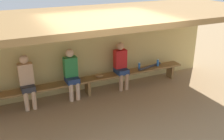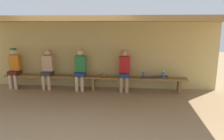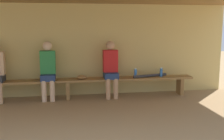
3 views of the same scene
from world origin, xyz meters
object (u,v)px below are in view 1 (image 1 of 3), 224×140
bench (88,81)px  water_bottle_blue (139,66)px  player_near_post (121,64)px  water_bottle_orange (158,63)px  baseball_bat (150,66)px  player_leftmost (71,72)px  player_in_blue (27,80)px  baseball_glove_tan (99,76)px

bench → water_bottle_blue: (1.61, 0.01, 0.18)m
player_near_post → water_bottle_blue: 0.62m
water_bottle_orange → baseball_bat: water_bottle_orange is taller
player_near_post → water_bottle_orange: player_near_post is taller
player_leftmost → water_bottle_blue: player_leftmost is taller
bench → player_in_blue: size_ratio=4.49×
water_bottle_orange → player_in_blue: bearing=179.9°
player_in_blue → baseball_bat: size_ratio=1.49×
bench → baseball_bat: 1.98m
player_near_post → player_leftmost: bearing=180.0°
bench → player_in_blue: player_in_blue is taller
player_in_blue → baseball_bat: player_in_blue is taller
player_leftmost → baseball_glove_tan: bearing=-2.0°
player_near_post → player_leftmost: size_ratio=1.00×
bench → water_bottle_orange: 2.26m
player_near_post → water_bottle_orange: size_ratio=5.90×
water_bottle_orange → baseball_glove_tan: size_ratio=0.94×
player_in_blue → baseball_glove_tan: size_ratio=5.56×
player_in_blue → water_bottle_orange: 3.80m
player_leftmost → baseball_glove_tan: 0.79m
baseball_glove_tan → water_bottle_orange: bearing=-149.1°
player_leftmost → bench: bearing=-0.4°
player_near_post → baseball_bat: player_near_post is taller
water_bottle_orange → water_bottle_blue: bearing=178.9°
player_in_blue → water_bottle_orange: player_in_blue is taller
player_near_post → baseball_bat: 0.99m
baseball_glove_tan → baseball_bat: bearing=-149.0°
water_bottle_blue → bench: bearing=-179.6°
player_leftmost → baseball_bat: bearing=-0.1°
bench → player_in_blue: 1.58m
bench → player_near_post: (1.01, 0.00, 0.34)m
player_leftmost → water_bottle_orange: player_leftmost is taller
player_near_post → baseball_glove_tan: size_ratio=5.56×
bench → player_leftmost: 0.55m
player_in_blue → player_leftmost: size_ratio=1.00×
player_near_post → baseball_bat: size_ratio=1.49×
player_near_post → player_in_blue: 2.56m
water_bottle_blue → baseball_glove_tan: (-1.28, -0.03, -0.06)m
player_near_post → bench: bearing=-179.8°
water_bottle_blue → baseball_glove_tan: bearing=-178.5°
water_bottle_blue → water_bottle_orange: water_bottle_orange is taller
water_bottle_blue → water_bottle_orange: 0.64m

